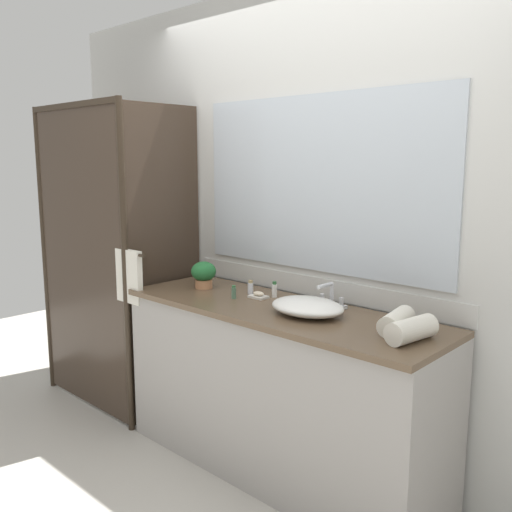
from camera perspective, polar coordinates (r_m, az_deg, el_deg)
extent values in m
plane|color=#B7B2A8|center=(3.21, 2.10, -20.97)|extent=(8.00, 8.00, 0.00)
cube|color=silver|center=(3.05, 6.50, 3.26)|extent=(4.40, 0.05, 2.60)
cube|color=silver|center=(3.09, 6.06, -3.16)|extent=(1.80, 0.01, 0.11)
cube|color=silver|center=(3.01, 6.23, 7.35)|extent=(1.60, 0.01, 0.94)
cube|color=#9E9993|center=(3.02, 2.28, -13.80)|extent=(1.80, 0.56, 0.87)
cube|color=brown|center=(2.86, 2.21, -5.58)|extent=(1.80, 0.58, 0.03)
cylinder|color=#2D2319|center=(4.22, -20.83, 0.38)|extent=(0.04, 0.04, 2.00)
cylinder|color=#2D2319|center=(3.36, -13.23, -1.51)|extent=(0.04, 0.04, 2.00)
cube|color=#2D2319|center=(3.74, -18.26, 14.47)|extent=(1.00, 0.04, 0.04)
cube|color=#382B21|center=(3.78, -17.46, -0.46)|extent=(0.96, 0.01, 1.96)
cube|color=#382B21|center=(3.53, -9.39, -0.86)|extent=(0.01, 0.57, 1.96)
cylinder|color=#2D2319|center=(3.33, -12.97, 0.29)|extent=(0.32, 0.02, 0.02)
cube|color=silver|center=(3.36, -12.88, -2.04)|extent=(0.22, 0.04, 0.32)
ellipsoid|color=white|center=(2.73, 5.27, -5.19)|extent=(0.38, 0.30, 0.08)
cube|color=silver|center=(2.90, 7.74, -4.99)|extent=(0.17, 0.04, 0.02)
cylinder|color=silver|center=(2.88, 7.77, -3.82)|extent=(0.02, 0.02, 0.10)
cylinder|color=silver|center=(2.82, 7.11, -3.01)|extent=(0.02, 0.12, 0.02)
cylinder|color=silver|center=(2.92, 6.80, -4.25)|extent=(0.02, 0.02, 0.04)
cylinder|color=silver|center=(2.86, 8.74, -4.63)|extent=(0.02, 0.02, 0.04)
cylinder|color=#B77A51|center=(3.29, -5.37, -2.85)|extent=(0.10, 0.10, 0.05)
ellipsoid|color=#236431|center=(3.28, -5.39, -1.57)|extent=(0.15, 0.15, 0.11)
cube|color=silver|center=(3.05, 0.27, -4.20)|extent=(0.10, 0.07, 0.01)
ellipsoid|color=beige|center=(3.05, 0.27, -3.87)|extent=(0.07, 0.04, 0.02)
cylinder|color=white|center=(3.06, 1.90, -3.57)|extent=(0.03, 0.03, 0.07)
cylinder|color=#2D6638|center=(3.05, 1.91, -2.77)|extent=(0.02, 0.02, 0.02)
cylinder|color=#4C7056|center=(3.03, -2.29, -3.81)|extent=(0.03, 0.03, 0.06)
cylinder|color=#2D6638|center=(3.02, -2.30, -3.13)|extent=(0.02, 0.02, 0.01)
cylinder|color=silver|center=(3.13, -0.57, -3.34)|extent=(0.03, 0.03, 0.06)
cylinder|color=#9E895B|center=(3.12, -0.57, -2.64)|extent=(0.02, 0.02, 0.02)
cylinder|color=silver|center=(2.41, 15.65, -7.30)|extent=(0.14, 0.25, 0.10)
cylinder|color=silver|center=(2.53, 14.21, -6.51)|extent=(0.13, 0.25, 0.10)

